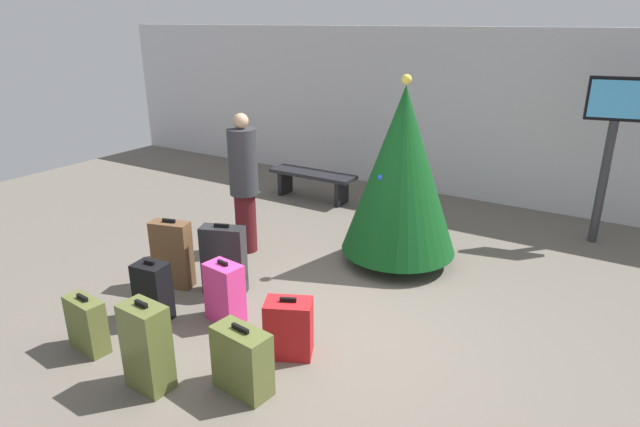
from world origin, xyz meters
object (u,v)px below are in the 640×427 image
(waiting_bench, at_px, (312,179))
(suitcase_4, at_px, (87,324))
(suitcase_7, at_px, (224,260))
(holiday_tree, at_px, (402,171))
(flight_info_kiosk, at_px, (612,133))
(suitcase_6, at_px, (242,361))
(suitcase_1, at_px, (153,292))
(suitcase_3, at_px, (289,328))
(suitcase_2, at_px, (225,293))
(traveller_0, at_px, (244,181))
(suitcase_5, at_px, (172,254))
(suitcase_0, at_px, (147,347))

(waiting_bench, height_order, suitcase_4, suitcase_4)
(suitcase_4, bearing_deg, suitcase_7, 77.50)
(holiday_tree, bearing_deg, flight_info_kiosk, 45.10)
(flight_info_kiosk, height_order, suitcase_6, flight_info_kiosk)
(flight_info_kiosk, relative_size, suitcase_7, 2.71)
(holiday_tree, relative_size, flight_info_kiosk, 1.04)
(suitcase_1, bearing_deg, suitcase_4, -99.00)
(suitcase_3, xyz_separation_m, suitcase_4, (-1.65, -0.93, -0.01))
(suitcase_2, bearing_deg, traveller_0, 122.07)
(traveller_0, xyz_separation_m, suitcase_5, (-0.08, -1.24, -0.58))
(suitcase_0, bearing_deg, suitcase_1, 136.08)
(traveller_0, height_order, suitcase_5, traveller_0)
(suitcase_1, bearing_deg, suitcase_3, 8.36)
(flight_info_kiosk, height_order, suitcase_7, flight_info_kiosk)
(suitcase_4, distance_m, suitcase_5, 1.37)
(flight_info_kiosk, relative_size, suitcase_3, 3.83)
(suitcase_0, xyz_separation_m, suitcase_4, (-0.91, 0.07, -0.12))
(suitcase_6, relative_size, suitcase_7, 0.74)
(waiting_bench, height_order, suitcase_2, suitcase_2)
(flight_info_kiosk, distance_m, suitcase_4, 6.67)
(traveller_0, distance_m, suitcase_5, 1.37)
(flight_info_kiosk, height_order, suitcase_5, flight_info_kiosk)
(flight_info_kiosk, bearing_deg, traveller_0, -144.62)
(suitcase_2, relative_size, suitcase_7, 0.80)
(suitcase_3, xyz_separation_m, suitcase_5, (-1.92, 0.41, 0.12))
(waiting_bench, height_order, suitcase_1, suitcase_1)
(suitcase_2, xyz_separation_m, suitcase_3, (0.90, -0.15, -0.04))
(suitcase_5, relative_size, suitcase_7, 1.00)
(suitcase_0, bearing_deg, suitcase_6, 28.25)
(holiday_tree, distance_m, flight_info_kiosk, 2.94)
(suitcase_2, bearing_deg, suitcase_1, -149.44)
(holiday_tree, xyz_separation_m, flight_info_kiosk, (2.06, 2.07, 0.33))
(waiting_bench, bearing_deg, suitcase_2, -70.35)
(suitcase_6, xyz_separation_m, suitcase_7, (-1.27, 1.23, 0.11))
(waiting_bench, distance_m, suitcase_0, 5.19)
(waiting_bench, bearing_deg, suitcase_3, -60.28)
(waiting_bench, height_order, suitcase_6, suitcase_6)
(suitcase_0, height_order, suitcase_6, suitcase_0)
(holiday_tree, height_order, suitcase_6, holiday_tree)
(suitcase_1, distance_m, suitcase_7, 0.87)
(flight_info_kiosk, relative_size, traveller_0, 1.22)
(traveller_0, xyz_separation_m, suitcase_1, (0.30, -1.88, -0.66))
(holiday_tree, xyz_separation_m, suitcase_3, (-0.03, -2.38, -0.93))
(suitcase_6, height_order, suitcase_7, suitcase_7)
(waiting_bench, xyz_separation_m, suitcase_5, (0.34, -3.54, 0.04))
(suitcase_3, bearing_deg, suitcase_5, 167.81)
(holiday_tree, bearing_deg, suitcase_7, -127.16)
(traveller_0, distance_m, suitcase_7, 1.31)
(waiting_bench, xyz_separation_m, suitcase_1, (0.72, -4.18, -0.05))
(traveller_0, bearing_deg, waiting_bench, 100.30)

